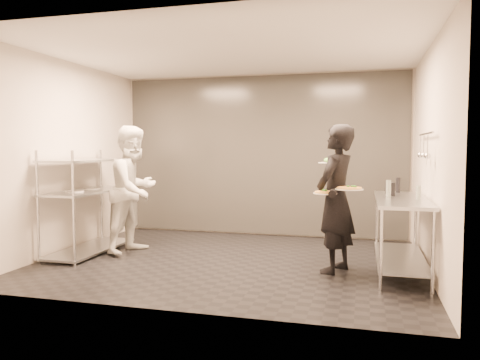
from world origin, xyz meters
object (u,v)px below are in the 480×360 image
(waiter, at_px, (336,199))
(bottle_dark, at_px, (398,185))
(bottle_green, at_px, (388,189))
(chef, at_px, (134,189))
(pass_rack, at_px, (89,200))
(bottle_clear, at_px, (419,192))
(pizza_plate_far, at_px, (349,188))
(pos_monitor, at_px, (390,189))
(salad_plate, at_px, (329,161))
(prep_counter, at_px, (401,222))
(pizza_plate_near, at_px, (325,193))

(waiter, relative_size, bottle_dark, 8.89)
(bottle_green, xyz_separation_m, bottle_dark, (0.16, 0.68, -0.00))
(chef, bearing_deg, pass_rack, 119.13)
(bottle_dark, bearing_deg, bottle_clear, -78.83)
(pass_rack, distance_m, chef, 0.68)
(waiter, bearing_deg, pizza_plate_far, 61.61)
(pass_rack, xyz_separation_m, bottle_clear, (4.51, -0.14, 0.24))
(pass_rack, bearing_deg, pos_monitor, 4.22)
(chef, height_order, pos_monitor, chef)
(pass_rack, distance_m, pos_monitor, 4.23)
(pos_monitor, xyz_separation_m, bottle_dark, (0.13, 0.42, 0.02))
(salad_plate, xyz_separation_m, pos_monitor, (0.77, 0.17, -0.35))
(pos_monitor, bearing_deg, prep_counter, -84.75)
(pizza_plate_near, distance_m, pizza_plate_far, 0.28)
(salad_plate, bearing_deg, bottle_clear, -14.72)
(waiter, distance_m, pizza_plate_far, 0.30)
(pass_rack, relative_size, salad_plate, 5.98)
(waiter, xyz_separation_m, pizza_plate_far, (0.17, -0.20, 0.15))
(pass_rack, bearing_deg, bottle_clear, -1.76)
(salad_plate, height_order, pos_monitor, salad_plate)
(bottle_clear, bearing_deg, bottle_dark, 101.17)
(salad_plate, relative_size, pos_monitor, 1.12)
(pizza_plate_near, xyz_separation_m, bottle_dark, (0.90, 1.11, 0.02))
(bottle_green, bearing_deg, bottle_dark, 76.90)
(pizza_plate_near, height_order, bottle_green, bottle_green)
(salad_plate, bearing_deg, bottle_green, -6.63)
(prep_counter, height_order, waiter, waiter)
(waiter, distance_m, salad_plate, 0.57)
(bottle_dark, bearing_deg, bottle_green, -103.10)
(prep_counter, height_order, pizza_plate_far, pizza_plate_far)
(waiter, height_order, pos_monitor, waiter)
(prep_counter, relative_size, salad_plate, 6.73)
(pizza_plate_near, height_order, bottle_clear, bottle_clear)
(pass_rack, xyz_separation_m, salad_plate, (3.44, 0.14, 0.59))
(salad_plate, bearing_deg, bottle_dark, 33.34)
(pizza_plate_far, bearing_deg, chef, 169.44)
(prep_counter, height_order, bottle_green, bottle_green)
(chef, height_order, bottle_clear, chef)
(prep_counter, bearing_deg, pizza_plate_far, -148.14)
(pos_monitor, height_order, bottle_green, bottle_green)
(pizza_plate_near, xyz_separation_m, pos_monitor, (0.77, 0.69, 0.01))
(pizza_plate_far, height_order, bottle_green, bottle_green)
(salad_plate, bearing_deg, pass_rack, -177.61)
(pizza_plate_far, bearing_deg, waiter, 130.17)
(waiter, relative_size, bottle_green, 8.54)
(chef, relative_size, bottle_green, 8.68)
(chef, bearing_deg, bottle_clear, -83.21)
(prep_counter, height_order, bottle_clear, bottle_clear)
(chef, bearing_deg, pizza_plate_far, -88.84)
(pass_rack, xyz_separation_m, pos_monitor, (4.21, 0.31, 0.24))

